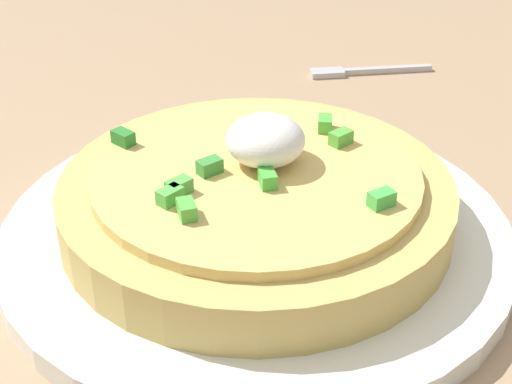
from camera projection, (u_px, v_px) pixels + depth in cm
name	position (u px, v px, depth cm)	size (l,w,h in cm)	color
dining_table	(99.00, 253.00, 44.05)	(96.10, 80.89, 2.86)	tan
plate	(256.00, 233.00, 42.16)	(28.43, 28.43, 1.39)	white
pizza	(256.00, 196.00, 40.91)	(21.53, 21.53, 6.01)	tan
fork	(360.00, 71.00, 63.50)	(2.32, 10.55, 0.50)	#B7B7BC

